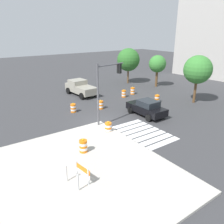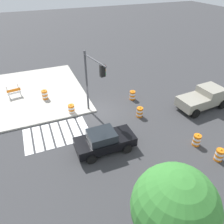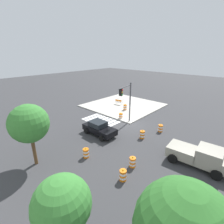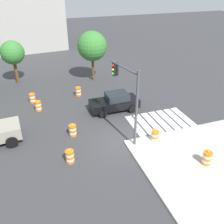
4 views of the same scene
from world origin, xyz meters
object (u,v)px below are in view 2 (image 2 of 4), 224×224
object	(u,v)px
traffic_barrel_far_curb	(132,95)
construction_barricade	(14,91)
traffic_barrel_median_far	(219,155)
traffic_barrel_on_sidewalk	(45,95)
traffic_barrel_crosswalk_end	(140,112)
traffic_barrel_median_near	(197,140)
pickup_truck	(205,98)
traffic_barrel_near_corner	(71,109)
traffic_light_pole	(93,76)
traffic_barrel_lane_center	(165,175)
street_tree_streetside_mid	(174,207)
sports_car	(104,141)

from	to	relation	value
traffic_barrel_far_curb	construction_barricade	xyz separation A→B (m)	(10.94, -4.89, 0.27)
traffic_barrel_median_far	construction_barricade	world-z (taller)	construction_barricade
traffic_barrel_on_sidewalk	construction_barricade	bearing A→B (deg)	-31.19
traffic_barrel_crosswalk_end	traffic_barrel_median_near	bearing A→B (deg)	113.71
pickup_truck	traffic_barrel_near_corner	bearing A→B (deg)	-16.79
traffic_barrel_on_sidewalk	traffic_light_pole	world-z (taller)	traffic_light_pole
traffic_barrel_near_corner	traffic_barrel_on_sidewalk	size ratio (longest dim) A/B	1.00
traffic_barrel_lane_center	traffic_barrel_near_corner	bearing A→B (deg)	-69.34
traffic_barrel_near_corner	traffic_barrel_median_far	world-z (taller)	same
traffic_barrel_lane_center	street_tree_streetside_mid	xyz separation A→B (m)	(2.57, 3.61, 3.46)
sports_car	street_tree_streetside_mid	xyz separation A→B (m)	(0.10, 7.66, 3.10)
pickup_truck	traffic_barrel_near_corner	world-z (taller)	pickup_truck
traffic_barrel_median_near	street_tree_streetside_mid	bearing A→B (deg)	39.57
traffic_barrel_near_corner	traffic_light_pole	bearing A→B (deg)	148.05
traffic_barrel_on_sidewalk	construction_barricade	world-z (taller)	traffic_barrel_on_sidewalk
traffic_barrel_on_sidewalk	traffic_barrel_far_curb	bearing A→B (deg)	158.56
traffic_barrel_crosswalk_end	traffic_light_pole	xyz separation A→B (m)	(3.67, -1.62, 3.46)
traffic_barrel_crosswalk_end	construction_barricade	distance (m)	12.85
traffic_barrel_on_sidewalk	street_tree_streetside_mid	xyz separation A→B (m)	(-2.89, 16.51, 3.31)
traffic_barrel_near_corner	traffic_barrel_median_near	world-z (taller)	same
traffic_light_pole	street_tree_streetside_mid	size ratio (longest dim) A/B	0.99
traffic_barrel_far_curb	traffic_barrel_on_sidewalk	size ratio (longest dim) A/B	1.00
sports_car	traffic_barrel_crosswalk_end	size ratio (longest dim) A/B	4.22
traffic_barrel_median_near	traffic_barrel_on_sidewalk	xyz separation A→B (m)	(9.51, -11.04, 0.15)
sports_car	traffic_barrel_median_near	world-z (taller)	sports_car
construction_barricade	traffic_barrel_crosswalk_end	bearing A→B (deg)	142.36
pickup_truck	traffic_barrel_lane_center	size ratio (longest dim) A/B	5.17
traffic_barrel_on_sidewalk	traffic_light_pole	distance (m)	6.71
traffic_barrel_median_far	traffic_light_pole	distance (m)	10.95
traffic_barrel_crosswalk_end	traffic_barrel_median_far	size ratio (longest dim) A/B	1.00
traffic_barrel_median_near	traffic_barrel_crosswalk_end	bearing A→B (deg)	-66.29
traffic_barrel_on_sidewalk	sports_car	bearing A→B (deg)	108.67
sports_car	construction_barricade	xyz separation A→B (m)	(5.80, -10.55, -0.09)
traffic_barrel_median_far	traffic_barrel_far_curb	world-z (taller)	same
traffic_barrel_lane_center	construction_barricade	world-z (taller)	construction_barricade
traffic_barrel_crosswalk_end	construction_barricade	size ratio (longest dim) A/B	0.76
traffic_barrel_lane_center	traffic_light_pole	size ratio (longest dim) A/B	0.19
traffic_barrel_crosswalk_end	traffic_barrel_lane_center	bearing A→B (deg)	74.24
traffic_barrel_median_far	construction_barricade	size ratio (longest dim) A/B	0.76
traffic_light_pole	street_tree_streetside_mid	bearing A→B (deg)	86.17
traffic_barrel_median_near	street_tree_streetside_mid	xyz separation A→B (m)	(6.62, 5.47, 3.46)
traffic_barrel_near_corner	traffic_barrel_far_curb	xyz separation A→B (m)	(-6.27, -0.19, 0.00)
traffic_barrel_on_sidewalk	traffic_light_pole	size ratio (longest dim) A/B	0.19
traffic_barrel_median_far	traffic_barrel_on_sidewalk	world-z (taller)	traffic_barrel_on_sidewalk
street_tree_streetside_mid	traffic_barrel_median_far	bearing A→B (deg)	-152.44
sports_car	construction_barricade	world-z (taller)	sports_car
traffic_barrel_crosswalk_end	sports_car	bearing A→B (deg)	31.80
traffic_barrel_near_corner	traffic_barrel_far_curb	bearing A→B (deg)	-178.24
traffic_barrel_crosswalk_end	traffic_barrel_far_curb	distance (m)	3.05
traffic_barrel_crosswalk_end	pickup_truck	bearing A→B (deg)	172.55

